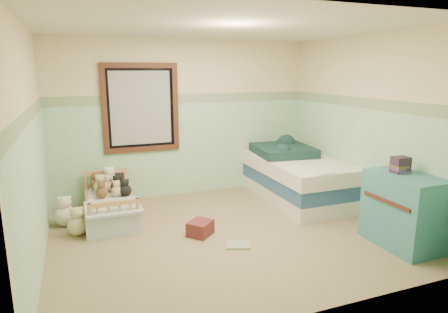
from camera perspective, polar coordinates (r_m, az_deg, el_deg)
name	(u,v)px	position (r m, az deg, el deg)	size (l,w,h in m)	color
floor	(225,234)	(5.01, 0.12, -11.34)	(4.20, 3.60, 0.02)	#796D56
ceiling	(225,25)	(4.61, 0.14, 18.67)	(4.20, 3.60, 0.02)	beige
wall_back	(185,119)	(6.34, -5.77, 5.52)	(4.20, 0.04, 2.50)	#CEBE8D
wall_front	(309,172)	(3.07, 12.33, -2.26)	(4.20, 0.04, 2.50)	#CEBE8D
wall_left	(30,148)	(4.36, -26.55, 1.06)	(0.04, 3.60, 2.50)	#CEBE8D
wall_right	(366,127)	(5.74, 20.14, 4.08)	(0.04, 3.60, 2.50)	#CEBE8D
wainscot_mint	(186,149)	(6.41, -5.64, 1.07)	(4.20, 0.01, 1.50)	#7DBF85
border_strip	(185,99)	(6.29, -5.80, 8.45)	(4.20, 0.01, 0.15)	#467452
window_frame	(141,108)	(6.13, -12.08, 6.96)	(1.16, 0.06, 1.36)	#452316
window_blinds	(141,108)	(6.14, -12.09, 6.96)	(0.92, 0.01, 1.12)	beige
toddler_bed_frame	(111,213)	(5.68, -16.24, -7.93)	(0.63, 1.27, 0.16)	#C37C41
toddler_mattress	(110,203)	(5.63, -16.33, -6.58)	(0.58, 1.21, 0.12)	white
patchwork_quilt	(113,207)	(5.23, -15.99, -7.16)	(0.69, 0.63, 0.03)	#6A9AD1
plush_bed_brown	(96,184)	(6.06, -18.24, -3.89)	(0.18, 0.18, 0.18)	brown
plush_bed_white	(110,181)	(6.06, -16.37, -3.49)	(0.23, 0.23, 0.23)	white
plush_bed_tan	(101,187)	(5.84, -17.64, -4.33)	(0.20, 0.20, 0.20)	#CFBA89
plush_bed_dark	(117,186)	(5.86, -15.39, -4.25)	(0.17, 0.17, 0.17)	black
plush_floor_cream	(65,216)	(5.61, -22.23, -8.03)	(0.28, 0.28, 0.28)	beige
plush_floor_tan	(78,226)	(5.25, -20.66, -9.46)	(0.25, 0.25, 0.25)	#CFBA89
twin_bed_frame	(294,191)	(6.39, 10.20, -5.03)	(1.03, 2.06, 0.22)	white
twin_boxspring	(294,178)	(6.33, 10.27, -3.13)	(1.03, 2.06, 0.22)	navy
twin_mattress	(295,165)	(6.28, 10.35, -1.19)	(1.07, 2.10, 0.22)	white
teal_blanket	(283,150)	(6.46, 8.66, 0.91)	(0.88, 0.93, 0.14)	black
dresser	(404,211)	(5.00, 24.84, -7.20)	(0.54, 0.86, 0.86)	teal
book_stack	(400,165)	(4.94, 24.46, -1.10)	(0.19, 0.15, 0.19)	#402024
red_pillow	(200,228)	(4.94, -3.50, -10.45)	(0.29, 0.25, 0.18)	maroon
floor_book	(238,245)	(4.68, 2.10, -12.84)	(0.28, 0.21, 0.03)	gold
extra_plush_0	(117,191)	(5.67, -15.44, -4.90)	(0.16, 0.16, 0.16)	#CFBA89
extra_plush_1	(125,190)	(5.65, -14.24, -4.83)	(0.17, 0.17, 0.17)	black
extra_plush_2	(102,193)	(5.65, -17.49, -5.06)	(0.17, 0.17, 0.17)	brown
extra_plush_3	(108,186)	(5.93, -16.60, -4.15)	(0.17, 0.17, 0.17)	#CFBA89
extra_plush_4	(120,185)	(5.88, -14.99, -4.07)	(0.19, 0.19, 0.19)	black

